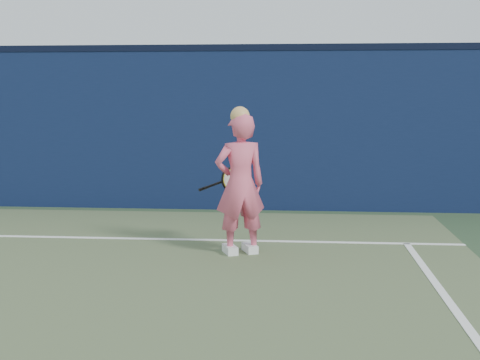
{
  "coord_description": "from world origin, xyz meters",
  "views": [
    {
      "loc": [
        3.46,
        -4.15,
        1.82
      ],
      "look_at": [
        2.8,
        3.37,
        0.86
      ],
      "focal_mm": 50.0,
      "sensor_mm": 36.0,
      "label": 1
    }
  ],
  "objects": [
    {
      "name": "wall_cap",
      "position": [
        0.0,
        6.5,
        2.55
      ],
      "size": [
        24.0,
        0.42,
        0.1
      ],
      "primitive_type": "cube",
      "color": "black",
      "rests_on": "backstop_wall"
    },
    {
      "name": "backstop_wall",
      "position": [
        0.0,
        6.5,
        1.25
      ],
      "size": [
        24.0,
        0.4,
        2.5
      ],
      "primitive_type": "cube",
      "color": "#0D193A",
      "rests_on": "ground"
    },
    {
      "name": "player",
      "position": [
        2.8,
        3.37,
        0.81
      ],
      "size": [
        0.69,
        0.58,
        1.69
      ],
      "rotation": [
        0.0,
        0.0,
        3.52
      ],
      "color": "#E55976",
      "rests_on": "ground"
    },
    {
      "name": "racket",
      "position": [
        2.63,
        3.8,
        0.8
      ],
      "size": [
        0.5,
        0.32,
        0.3
      ],
      "rotation": [
        0.0,
        0.0,
        0.43
      ],
      "color": "black",
      "rests_on": "ground"
    }
  ]
}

